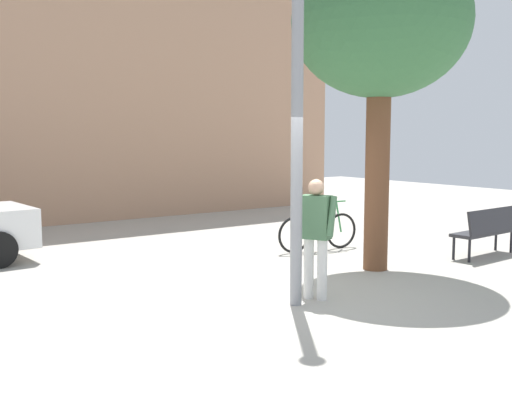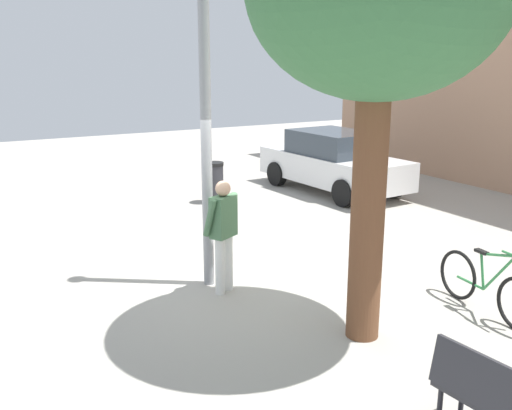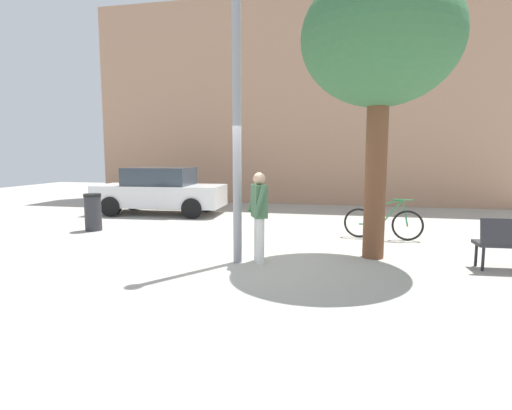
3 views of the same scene
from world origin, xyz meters
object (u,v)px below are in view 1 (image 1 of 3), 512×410
object	(u,v)px
park_bench	(488,228)
bicycle_green	(319,231)
person_by_lamppost	(316,230)
lamppost	(297,88)
plaza_tree	(380,25)

from	to	relation	value
park_bench	bicycle_green	distance (m)	3.16
person_by_lamppost	lamppost	bearing A→B (deg)	-171.54
lamppost	plaza_tree	xyz separation A→B (m)	(2.48, 0.92, 1.17)
lamppost	park_bench	size ratio (longest dim) A/B	3.22
lamppost	park_bench	bearing A→B (deg)	5.34
lamppost	bicycle_green	xyz separation A→B (m)	(2.82, 2.76, -2.49)
person_by_lamppost	park_bench	distance (m)	4.63
park_bench	bicycle_green	size ratio (longest dim) A/B	0.90
plaza_tree	person_by_lamppost	bearing A→B (deg)	-157.60
park_bench	plaza_tree	distance (m)	4.32
person_by_lamppost	bicycle_green	xyz separation A→B (m)	(2.43, 2.70, -0.58)
lamppost	person_by_lamppost	bearing A→B (deg)	8.46
person_by_lamppost	plaza_tree	xyz separation A→B (m)	(2.09, 0.86, 3.08)
lamppost	plaza_tree	size ratio (longest dim) A/B	0.98
lamppost	bicycle_green	world-z (taller)	lamppost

